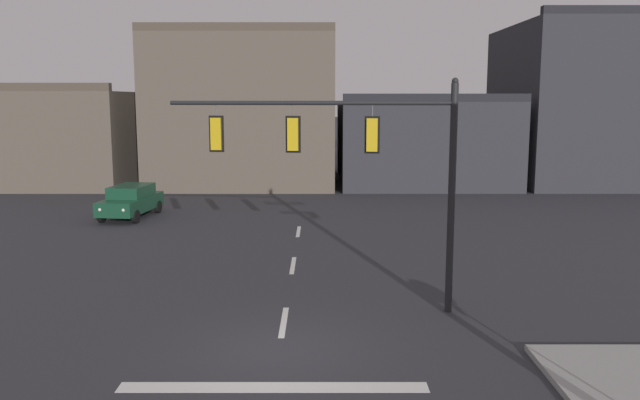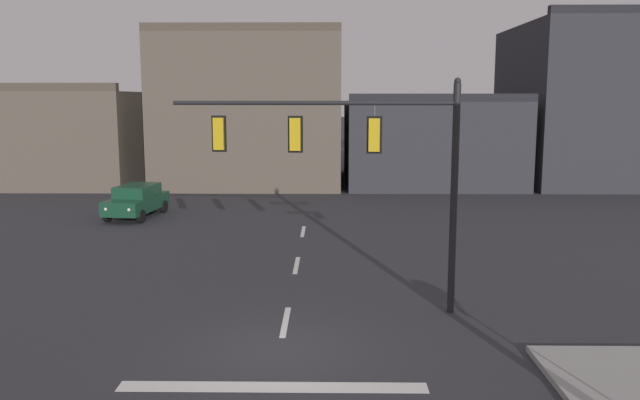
% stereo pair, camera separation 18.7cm
% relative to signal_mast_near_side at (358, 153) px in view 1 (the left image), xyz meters
% --- Properties ---
extents(ground_plane, '(400.00, 400.00, 0.00)m').
position_rel_signal_mast_near_side_xyz_m(ground_plane, '(-1.95, -3.22, -4.41)').
color(ground_plane, '#2B2B30').
extents(stop_bar_paint, '(6.40, 0.50, 0.01)m').
position_rel_signal_mast_near_side_xyz_m(stop_bar_paint, '(-1.95, -5.22, -4.41)').
color(stop_bar_paint, silver).
rests_on(stop_bar_paint, ground).
extents(lane_centreline, '(0.16, 26.40, 0.01)m').
position_rel_signal_mast_near_side_xyz_m(lane_centreline, '(-1.95, -1.22, -4.41)').
color(lane_centreline, silver).
rests_on(lane_centreline, ground).
extents(signal_mast_near_side, '(7.89, 1.15, 6.44)m').
position_rel_signal_mast_near_side_xyz_m(signal_mast_near_side, '(0.00, 0.00, 0.00)').
color(signal_mast_near_side, black).
rests_on(signal_mast_near_side, ground).
extents(car_lot_nearside, '(2.35, 4.61, 1.61)m').
position_rel_signal_mast_near_side_xyz_m(car_lot_nearside, '(-10.44, 14.34, -3.56)').
color(car_lot_nearside, '#143D28').
rests_on(car_lot_nearside, ground).
extents(building_row, '(46.48, 13.44, 11.43)m').
position_rel_signal_mast_near_side_xyz_m(building_row, '(3.24, 28.73, 0.12)').
color(building_row, brown).
rests_on(building_row, ground).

